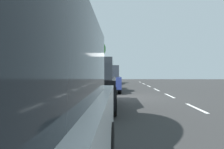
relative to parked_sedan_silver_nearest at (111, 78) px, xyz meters
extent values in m
plane|color=#303030|center=(-1.04, 11.73, -0.75)|extent=(59.27, 59.27, 0.00)
cube|color=#ABA491|center=(2.88, 11.73, -0.69)|extent=(3.39, 37.05, 0.12)
cube|color=gray|center=(1.11, 11.73, -0.69)|extent=(0.16, 37.05, 0.12)
cube|color=white|center=(-4.11, -5.69, -0.75)|extent=(0.14, 2.20, 0.01)
cube|color=white|center=(-4.11, -1.49, -0.75)|extent=(0.14, 2.20, 0.01)
cube|color=white|center=(-4.11, 2.71, -0.75)|extent=(0.14, 2.20, 0.01)
cube|color=white|center=(-4.11, 6.91, -0.75)|extent=(0.14, 2.20, 0.01)
cube|color=white|center=(-4.11, 11.11, -0.75)|extent=(0.14, 2.20, 0.01)
cube|color=white|center=(-4.11, 15.31, -0.75)|extent=(0.14, 2.20, 0.01)
cube|color=white|center=(-0.36, 11.73, -0.75)|extent=(0.12, 37.05, 0.01)
cube|color=gray|center=(4.82, 11.73, 1.50)|extent=(0.50, 37.05, 4.49)
cube|color=#B7BABF|center=(0.00, 0.00, -0.15)|extent=(1.96, 4.48, 0.64)
cube|color=black|center=(0.00, 0.00, 0.47)|extent=(1.65, 2.17, 0.60)
cylinder|color=black|center=(0.87, 1.32, -0.42)|extent=(0.25, 0.67, 0.66)
cylinder|color=black|center=(-0.75, 1.40, -0.42)|extent=(0.25, 0.67, 0.66)
cylinder|color=black|center=(0.75, -1.40, -0.42)|extent=(0.25, 0.67, 0.66)
cylinder|color=black|center=(-0.87, -1.32, -0.42)|extent=(0.25, 0.67, 0.66)
cube|color=navy|center=(-0.03, 8.43, 0.00)|extent=(2.20, 5.38, 0.80)
cube|color=black|center=(-0.07, 9.36, 0.80)|extent=(1.79, 1.58, 0.80)
cube|color=navy|center=(0.02, 7.24, 0.46)|extent=(1.98, 2.73, 0.12)
cylinder|color=black|center=(0.79, 10.12, -0.35)|extent=(0.26, 0.81, 0.80)
cylinder|color=black|center=(-1.01, 10.03, -0.35)|extent=(0.26, 0.81, 0.80)
cylinder|color=black|center=(0.94, 6.83, -0.35)|extent=(0.26, 0.81, 0.80)
cylinder|color=black|center=(-0.86, 6.75, -0.35)|extent=(0.26, 0.81, 0.80)
cube|color=black|center=(0.13, 15.43, 0.03)|extent=(1.96, 4.73, 0.90)
cube|color=black|center=(0.13, 15.43, 0.86)|extent=(1.71, 3.12, 0.76)
cylinder|color=black|center=(0.98, 16.90, -0.37)|extent=(0.23, 0.76, 0.76)
cylinder|color=black|center=(-0.76, 16.88, -0.37)|extent=(0.23, 0.76, 0.76)
cylinder|color=black|center=(1.02, 13.99, -0.37)|extent=(0.23, 0.76, 0.76)
cylinder|color=black|center=(-0.72, 13.96, -0.37)|extent=(0.23, 0.76, 0.76)
cylinder|color=black|center=(-0.76, 20.73, -0.37)|extent=(0.22, 0.76, 0.76)
torus|color=black|center=(0.23, 12.05, -0.38)|extent=(0.61, 0.49, 0.74)
torus|color=black|center=(1.04, 11.41, -0.38)|extent=(0.61, 0.49, 0.74)
cylinder|color=black|center=(0.53, 11.81, -0.29)|extent=(0.53, 0.43, 0.54)
cylinder|color=black|center=(0.82, 11.58, -0.30)|extent=(0.13, 0.11, 0.51)
cylinder|color=black|center=(0.57, 11.78, -0.04)|extent=(0.59, 0.48, 0.05)
cylinder|color=black|center=(0.91, 11.51, -0.47)|extent=(0.30, 0.25, 0.20)
cylinder|color=black|center=(0.95, 11.48, -0.22)|extent=(0.23, 0.19, 0.35)
cylinder|color=black|center=(0.26, 12.03, -0.21)|extent=(0.11, 0.10, 0.36)
cube|color=black|center=(0.86, 11.55, -0.01)|extent=(0.25, 0.23, 0.05)
cylinder|color=black|center=(0.29, 12.01, 0.03)|extent=(0.31, 0.38, 0.03)
cylinder|color=#C6B284|center=(0.92, 11.34, -0.34)|extent=(0.15, 0.15, 0.81)
cylinder|color=#C6B284|center=(0.75, 11.22, -0.34)|extent=(0.15, 0.15, 0.81)
cube|color=white|center=(0.84, 11.28, 0.35)|extent=(0.44, 0.40, 0.58)
cylinder|color=white|center=(1.05, 11.43, 0.32)|extent=(0.10, 0.10, 0.55)
cylinder|color=white|center=(0.62, 11.13, 0.32)|extent=(0.10, 0.10, 0.55)
sphere|color=tan|center=(0.84, 11.28, 0.75)|extent=(0.23, 0.23, 0.23)
sphere|color=navy|center=(0.84, 11.28, 0.79)|extent=(0.26, 0.26, 0.26)
cube|color=black|center=(0.95, 11.11, 0.37)|extent=(0.35, 0.32, 0.44)
cylinder|color=#4E3C2D|center=(2.29, 0.37, 0.93)|extent=(0.29, 0.29, 3.12)
ellipsoid|color=#3A8D34|center=(2.29, 0.37, 3.44)|extent=(3.46, 3.46, 2.85)
cylinder|color=red|center=(1.54, 13.65, -0.28)|extent=(0.22, 0.22, 0.70)
sphere|color=red|center=(1.54, 13.65, 0.11)|extent=(0.20, 0.20, 0.20)
camera|label=1|loc=(-0.93, 23.51, 0.73)|focal=31.72mm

